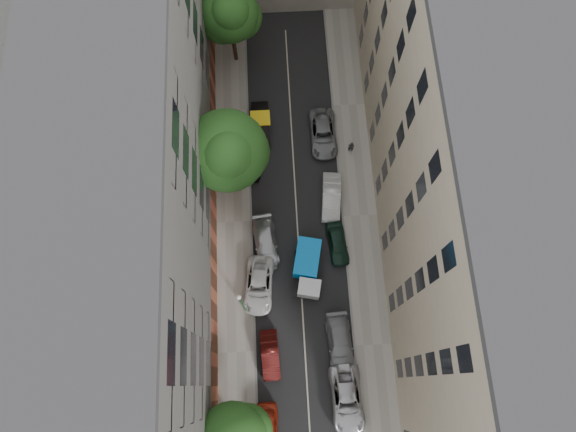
{
  "coord_description": "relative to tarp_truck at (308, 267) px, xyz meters",
  "views": [
    {
      "loc": [
        -1.5,
        -13.76,
        42.64
      ],
      "look_at": [
        -0.87,
        -1.66,
        6.0
      ],
      "focal_mm": 32.0,
      "sensor_mm": 36.0,
      "label": 1
    }
  ],
  "objects": [
    {
      "name": "ground",
      "position": [
        -0.6,
        4.63,
        -1.22
      ],
      "size": [
        120.0,
        120.0,
        0.0
      ],
      "primitive_type": "plane",
      "color": "#4C4C49",
      "rests_on": "ground"
    },
    {
      "name": "sidewalk_left",
      "position": [
        -6.1,
        4.63,
        -1.14
      ],
      "size": [
        3.0,
        44.0,
        0.15
      ],
      "primitive_type": "cube",
      "color": "gray",
      "rests_on": "ground"
    },
    {
      "name": "car_left_5",
      "position": [
        -3.4,
        13.63,
        -0.46
      ],
      "size": [
        1.67,
        4.59,
        1.5
      ],
      "primitive_type": "imported",
      "rotation": [
        0.0,
        0.0,
        0.02
      ],
      "color": "black",
      "rests_on": "ground"
    },
    {
      "name": "sidewalk_right",
      "position": [
        4.9,
        4.63,
        -1.14
      ],
      "size": [
        3.0,
        44.0,
        0.15
      ],
      "primitive_type": "cube",
      "color": "gray",
      "rests_on": "ground"
    },
    {
      "name": "pedestrian",
      "position": [
        4.61,
        10.9,
        -0.32
      ],
      "size": [
        0.58,
        0.42,
        1.5
      ],
      "primitive_type": "imported",
      "rotation": [
        0.0,
        0.0,
        3.02
      ],
      "color": "black",
      "rests_on": "sidewalk_right"
    },
    {
      "name": "tarp_truck",
      "position": [
        0.0,
        0.0,
        0.0
      ],
      "size": [
        2.79,
        5.1,
        2.21
      ],
      "rotation": [
        0.0,
        0.0,
        -0.21
      ],
      "color": "black",
      "rests_on": "ground"
    },
    {
      "name": "car_left_4",
      "position": [
        -4.2,
        10.03,
        -0.56
      ],
      "size": [
        2.15,
        4.05,
        1.31
      ],
      "primitive_type": "imported",
      "rotation": [
        0.0,
        0.0,
        -0.16
      ],
      "color": "black",
      "rests_on": "ground"
    },
    {
      "name": "car_left_2",
      "position": [
        -4.1,
        -1.17,
        -0.52
      ],
      "size": [
        2.85,
        5.22,
        1.39
      ],
      "primitive_type": "imported",
      "rotation": [
        0.0,
        0.0,
        -0.11
      ],
      "color": "silver",
      "rests_on": "ground"
    },
    {
      "name": "car_right_1",
      "position": [
        2.2,
        -6.17,
        -0.51
      ],
      "size": [
        2.26,
        4.96,
        1.41
      ],
      "primitive_type": "imported",
      "rotation": [
        0.0,
        0.0,
        0.06
      ],
      "color": "gray",
      "rests_on": "ground"
    },
    {
      "name": "building_left",
      "position": [
        -11.6,
        4.63,
        8.78
      ],
      "size": [
        8.0,
        44.0,
        20.0
      ],
      "primitive_type": "cube",
      "color": "#524E4C",
      "rests_on": "ground"
    },
    {
      "name": "tree_far",
      "position": [
        -5.46,
        21.16,
        5.22
      ],
      "size": [
        5.37,
        5.11,
        9.3
      ],
      "color": "#382619",
      "rests_on": "sidewalk_left"
    },
    {
      "name": "car_right_3",
      "position": [
        2.48,
        6.23,
        -0.48
      ],
      "size": [
        2.0,
        4.61,
        1.47
      ],
      "primitive_type": "imported",
      "rotation": [
        0.0,
        0.0,
        -0.1
      ],
      "color": "silver",
      "rests_on": "ground"
    },
    {
      "name": "road_surface",
      "position": [
        -0.6,
        4.63,
        -1.21
      ],
      "size": [
        8.0,
        44.0,
        0.02
      ],
      "primitive_type": "cube",
      "color": "black",
      "rests_on": "ground"
    },
    {
      "name": "lamp_post",
      "position": [
        -5.24,
        -3.11,
        3.13
      ],
      "size": [
        0.36,
        0.36,
        6.87
      ],
      "color": "#1C632D",
      "rests_on": "sidewalk_left"
    },
    {
      "name": "tree_mid",
      "position": [
        -5.8,
        7.97,
        5.69
      ],
      "size": [
        6.52,
        6.42,
        10.29
      ],
      "color": "#382619",
      "rests_on": "sidewalk_left"
    },
    {
      "name": "building_right",
      "position": [
        10.4,
        4.63,
        8.78
      ],
      "size": [
        8.0,
        44.0,
        20.0
      ],
      "primitive_type": "cube",
      "color": "#BAAB91",
      "rests_on": "ground"
    },
    {
      "name": "car_left_1",
      "position": [
        -3.4,
        -6.77,
        -0.57
      ],
      "size": [
        1.56,
        4.0,
        1.3
      ],
      "primitive_type": "imported",
      "rotation": [
        0.0,
        0.0,
        0.05
      ],
      "color": "#49100E",
      "rests_on": "ground"
    },
    {
      "name": "car_right_4",
      "position": [
        2.21,
        12.43,
        -0.51
      ],
      "size": [
        2.43,
        5.15,
        1.42
      ],
      "primitive_type": "imported",
      "rotation": [
        0.0,
        0.0,
        0.01
      ],
      "color": "slate",
      "rests_on": "ground"
    },
    {
      "name": "car_left_0",
      "position": [
        -3.82,
        -12.37,
        -0.5
      ],
      "size": [
        1.7,
        4.21,
        1.43
      ],
      "primitive_type": "imported",
      "rotation": [
        0.0,
        0.0,
        0.0
      ],
      "color": "maroon",
      "rests_on": "ground"
    },
    {
      "name": "car_left_3",
      "position": [
        -3.4,
        2.43,
        -0.52
      ],
      "size": [
        2.39,
        4.93,
        1.38
      ],
      "primitive_type": "imported",
      "rotation": [
        0.0,
        0.0,
        0.1
      ],
      "color": "#B0B0B5",
      "rests_on": "ground"
    },
    {
      "name": "car_right_0",
      "position": [
        2.38,
        -10.37,
        -0.49
      ],
      "size": [
        2.61,
        5.34,
        1.46
      ],
      "primitive_type": "imported",
      "rotation": [
        0.0,
        0.0,
        0.03
      ],
      "color": "#B8B8BD",
      "rests_on": "ground"
    },
    {
      "name": "car_right_2",
      "position": [
        2.7,
        2.03,
        -0.55
      ],
      "size": [
        1.95,
        4.03,
        1.33
      ],
      "primitive_type": "imported",
      "rotation": [
        0.0,
        0.0,
        0.1
      ],
      "color": "black",
      "rests_on": "ground"
    }
  ]
}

